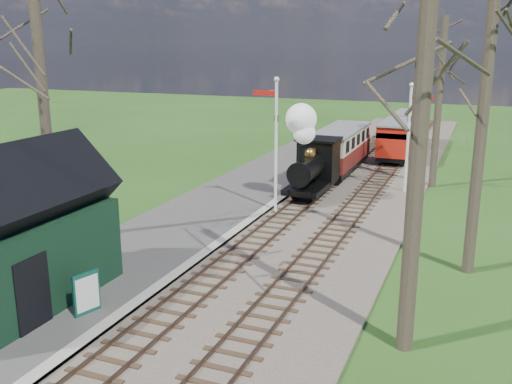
% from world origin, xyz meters
% --- Properties ---
extents(distant_hills, '(114.40, 48.00, 22.02)m').
position_xyz_m(distant_hills, '(1.40, 64.38, -16.21)').
color(distant_hills, '#385B23').
rests_on(distant_hills, ground).
extents(ballast_bed, '(8.00, 60.00, 0.10)m').
position_xyz_m(ballast_bed, '(1.30, 22.00, 0.05)').
color(ballast_bed, brown).
rests_on(ballast_bed, ground).
extents(track_near, '(1.60, 60.00, 0.15)m').
position_xyz_m(track_near, '(0.00, 22.00, 0.10)').
color(track_near, brown).
rests_on(track_near, ground).
extents(track_far, '(1.60, 60.00, 0.15)m').
position_xyz_m(track_far, '(2.60, 22.00, 0.10)').
color(track_far, brown).
rests_on(track_far, ground).
extents(platform, '(5.00, 44.00, 0.20)m').
position_xyz_m(platform, '(-3.50, 14.00, 0.10)').
color(platform, '#474442').
rests_on(platform, ground).
extents(coping_strip, '(0.40, 44.00, 0.21)m').
position_xyz_m(coping_strip, '(-1.20, 14.00, 0.10)').
color(coping_strip, '#B2AD9E').
rests_on(coping_strip, ground).
extents(station_shed, '(3.25, 6.30, 4.78)m').
position_xyz_m(station_shed, '(-4.30, 4.00, 2.27)').
color(station_shed, black).
rests_on(station_shed, platform).
extents(semaphore_near, '(1.22, 0.24, 6.22)m').
position_xyz_m(semaphore_near, '(-0.77, 16.00, 3.62)').
color(semaphore_near, silver).
rests_on(semaphore_near, ground).
extents(semaphore_far, '(1.22, 0.24, 5.72)m').
position_xyz_m(semaphore_far, '(4.37, 22.00, 3.35)').
color(semaphore_far, silver).
rests_on(semaphore_far, ground).
extents(bare_trees, '(15.51, 22.39, 12.00)m').
position_xyz_m(bare_trees, '(1.33, 10.10, 5.21)').
color(bare_trees, '#382D23').
rests_on(bare_trees, ground).
extents(fence_line, '(12.60, 0.08, 1.00)m').
position_xyz_m(fence_line, '(0.30, 36.00, 0.55)').
color(fence_line, slate).
rests_on(fence_line, ground).
extents(locomotive, '(1.89, 4.41, 4.72)m').
position_xyz_m(locomotive, '(-0.01, 19.25, 2.17)').
color(locomotive, black).
rests_on(locomotive, ground).
extents(coach, '(2.20, 7.56, 2.32)m').
position_xyz_m(coach, '(0.00, 25.32, 1.59)').
color(coach, black).
rests_on(coach, ground).
extents(red_carriage_a, '(2.04, 5.05, 2.15)m').
position_xyz_m(red_carriage_a, '(2.60, 30.23, 1.48)').
color(red_carriage_a, black).
rests_on(red_carriage_a, ground).
extents(red_carriage_b, '(2.04, 5.05, 2.15)m').
position_xyz_m(red_carriage_b, '(2.60, 35.73, 1.48)').
color(red_carriage_b, black).
rests_on(red_carriage_b, ground).
extents(sign_board, '(0.35, 0.82, 1.22)m').
position_xyz_m(sign_board, '(-2.06, 4.24, 0.81)').
color(sign_board, '#0E4236').
rests_on(sign_board, platform).
extents(bench, '(0.77, 1.65, 0.91)m').
position_xyz_m(bench, '(-3.45, 4.40, 0.62)').
color(bench, '#412E17').
rests_on(bench, platform).
extents(person, '(0.40, 0.58, 1.52)m').
position_xyz_m(person, '(-3.03, 5.87, 0.96)').
color(person, black).
rests_on(person, platform).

